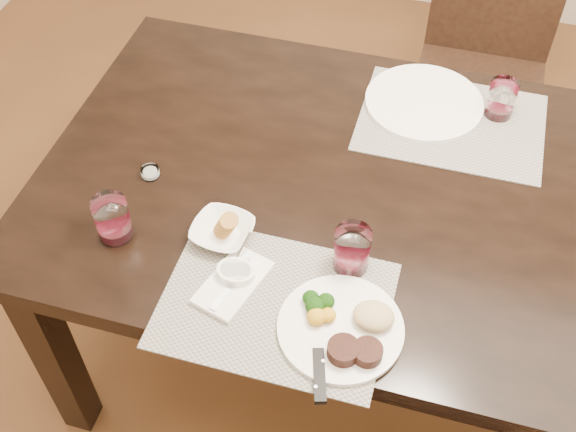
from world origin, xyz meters
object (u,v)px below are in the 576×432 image
(wine_glass_near, at_px, (352,251))
(cracker_bowl, at_px, (223,231))
(steak_knife, at_px, (323,362))
(chair_far, at_px, (485,55))
(dinner_plate, at_px, (346,328))
(far_plate, at_px, (424,102))

(wine_glass_near, bearing_deg, cracker_bowl, -180.00)
(wine_glass_near, bearing_deg, steak_knife, -89.66)
(chair_far, relative_size, dinner_plate, 3.58)
(chair_far, xyz_separation_m, steak_knife, (-0.21, -1.41, 0.26))
(steak_knife, xyz_separation_m, far_plate, (0.07, 0.80, 0.00))
(dinner_plate, height_order, far_plate, dinner_plate)
(chair_far, distance_m, steak_knife, 1.45)
(chair_far, bearing_deg, dinner_plate, -98.00)
(dinner_plate, relative_size, cracker_bowl, 1.72)
(wine_glass_near, xyz_separation_m, far_plate, (0.07, 0.56, -0.04))
(wine_glass_near, distance_m, far_plate, 0.57)
(chair_far, bearing_deg, cracker_bowl, -113.22)
(cracker_bowl, bearing_deg, steak_knife, -40.37)
(chair_far, distance_m, dinner_plate, 1.37)
(cracker_bowl, relative_size, far_plate, 0.48)
(chair_far, bearing_deg, steak_knife, -98.60)
(cracker_bowl, distance_m, wine_glass_near, 0.29)
(chair_far, relative_size, steak_knife, 3.43)
(cracker_bowl, relative_size, wine_glass_near, 1.40)
(wine_glass_near, bearing_deg, chair_far, 79.56)
(chair_far, bearing_deg, far_plate, -103.53)
(dinner_plate, height_order, wine_glass_near, wine_glass_near)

